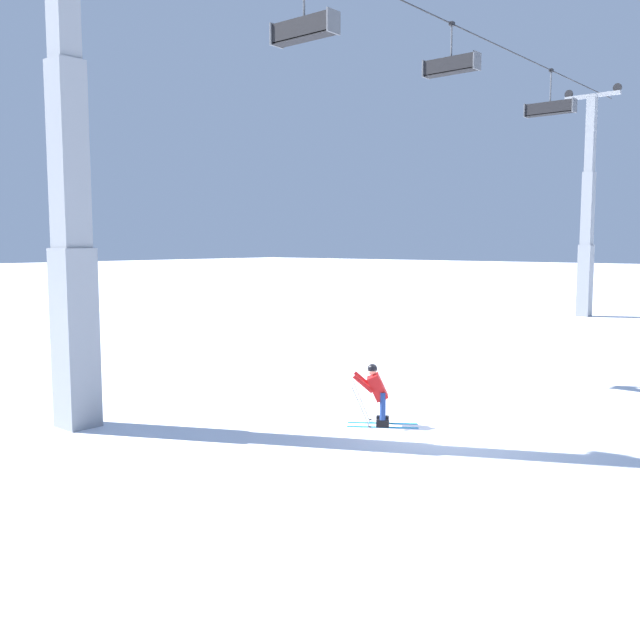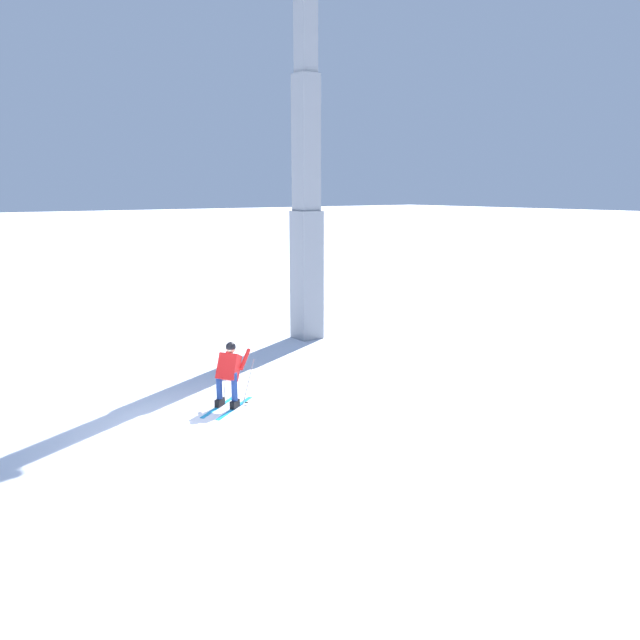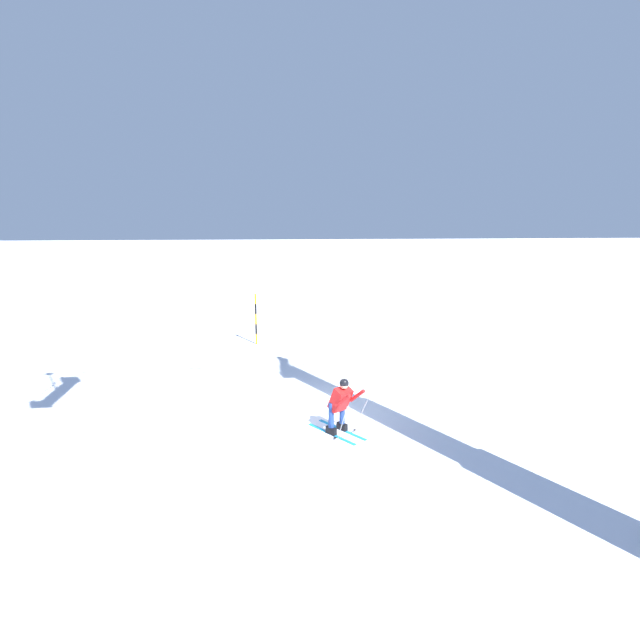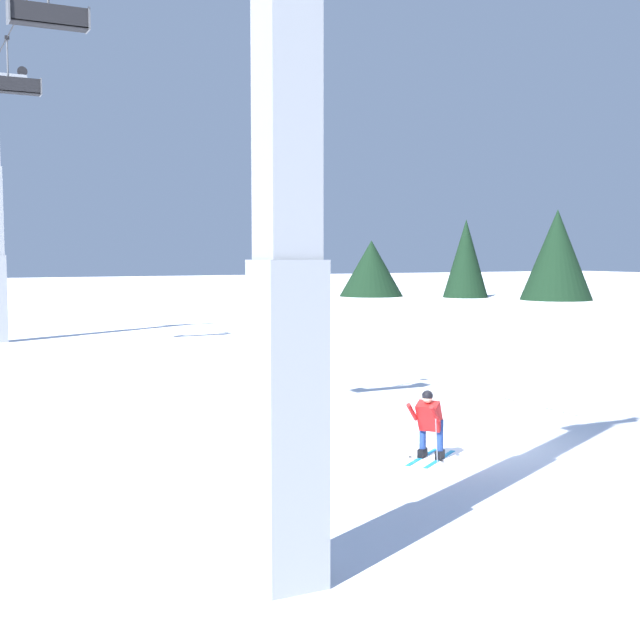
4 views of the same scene
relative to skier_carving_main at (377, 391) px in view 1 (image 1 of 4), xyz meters
name	(u,v)px [view 1 (image 1 of 4)]	position (x,y,z in m)	size (l,w,h in m)	color
ground_plane	(449,427)	(0.92, -1.28, -0.77)	(260.00, 260.00, 0.00)	white
skier_carving_main	(377,391)	(0.00, 0.00, 0.00)	(1.30, 1.53, 1.48)	#198CCC
lift_tower_near	(70,192)	(-4.29, 4.98, 4.32)	(0.75, 2.30, 12.27)	gray
lift_tower_far	(587,221)	(26.58, 4.98, 4.42)	(0.68, 3.00, 12.27)	gray
haul_cable	(445,21)	(11.15, 4.98, 11.34)	(0.05, 0.05, 36.87)	black
chairlift_seat_nearest	(302,28)	(3.20, 4.98, 9.34)	(0.61, 2.20, 2.40)	black
chairlift_seat_second	(450,66)	(11.55, 4.98, 9.83)	(0.61, 2.20, 1.88)	black
chairlift_seat_middle	(549,108)	(20.92, 4.98, 9.59)	(0.61, 2.39, 2.12)	black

